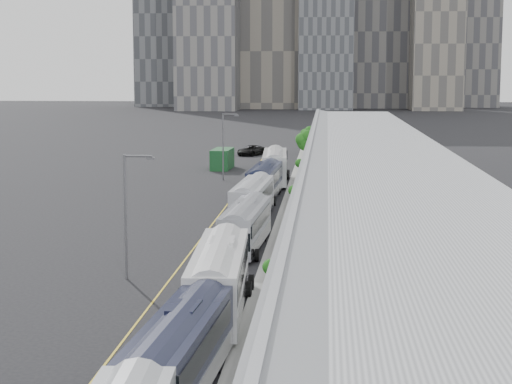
# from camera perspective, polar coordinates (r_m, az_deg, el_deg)

# --- Properties ---
(sidewalk) EXTENTS (10.00, 170.00, 0.12)m
(sidewalk) POSITION_cam_1_polar(r_m,az_deg,el_deg) (70.10, 5.03, -2.99)
(sidewalk) COLOR gray
(sidewalk) RESTS_ON ground
(lane_line) EXTENTS (0.12, 160.00, 0.02)m
(lane_line) POSITION_cam_1_polar(r_m,az_deg,el_deg) (70.82, -3.51, -2.91)
(lane_line) COLOR gold
(lane_line) RESTS_ON ground
(depot) EXTENTS (12.45, 160.40, 7.20)m
(depot) POSITION_cam_1_polar(r_m,az_deg,el_deg) (69.67, 8.35, -0.24)
(depot) COLOR gray
(depot) RESTS_ON ground
(bus_1) EXTENTS (3.20, 12.26, 3.55)m
(bus_1) POSITION_cam_1_polar(r_m,az_deg,el_deg) (35.90, -5.18, -11.27)
(bus_1) COLOR black
(bus_1) RESTS_ON ground
(bus_2) EXTENTS (3.38, 13.46, 3.90)m
(bus_2) POSITION_cam_1_polar(r_m,az_deg,el_deg) (47.84, -2.46, -6.16)
(bus_2) COLOR white
(bus_2) RESTS_ON ground
(bus_3) EXTENTS (3.05, 12.27, 3.56)m
(bus_3) POSITION_cam_1_polar(r_m,az_deg,el_deg) (65.06, -0.69, -2.52)
(bus_3) COLOR gray
(bus_3) RESTS_ON ground
(bus_4) EXTENTS (3.13, 12.76, 3.70)m
(bus_4) POSITION_cam_1_polar(r_m,az_deg,el_deg) (78.01, -0.23, -0.73)
(bus_4) COLOR silver
(bus_4) RESTS_ON ground
(bus_5) EXTENTS (3.12, 12.92, 3.75)m
(bus_5) POSITION_cam_1_polar(r_m,az_deg,el_deg) (91.03, 0.60, 0.52)
(bus_5) COLOR #171C34
(bus_5) RESTS_ON ground
(bus_6) EXTENTS (3.52, 14.13, 4.09)m
(bus_6) POSITION_cam_1_polar(r_m,az_deg,el_deg) (104.05, 1.26, 1.53)
(bus_6) COLOR silver
(bus_6) RESTS_ON ground
(tree_1) EXTENTS (1.08, 1.08, 3.84)m
(tree_1) POSITION_cam_1_polar(r_m,az_deg,el_deg) (43.98, 1.63, -5.38)
(tree_1) COLOR black
(tree_1) RESTS_ON ground
(tree_2) EXTENTS (1.17, 1.17, 3.64)m
(tree_2) POSITION_cam_1_polar(r_m,az_deg,el_deg) (74.24, 2.89, -0.09)
(tree_2) COLOR black
(tree_2) RESTS_ON ground
(tree_3) EXTENTS (1.28, 1.28, 4.14)m
(tree_3) POSITION_cam_1_polar(r_m,az_deg,el_deg) (92.63, 3.23, 1.78)
(tree_3) COLOR black
(tree_3) RESTS_ON ground
(tree_4) EXTENTS (2.49, 2.49, 5.26)m
(tree_4) POSITION_cam_1_polar(r_m,az_deg,el_deg) (121.74, 3.32, 3.51)
(tree_4) COLOR black
(tree_4) RESTS_ON ground
(tree_5) EXTENTS (2.50, 2.50, 4.50)m
(tree_5) POSITION_cam_1_polar(r_m,az_deg,el_deg) (143.08, 3.53, 3.86)
(tree_5) COLOR black
(tree_5) RESTS_ON ground
(street_lamp_near) EXTENTS (2.04, 0.22, 8.15)m
(street_lamp_near) POSITION_cam_1_polar(r_m,az_deg,el_deg) (55.63, -8.51, -1.00)
(street_lamp_near) COLOR #59595E
(street_lamp_near) RESTS_ON ground
(street_lamp_far) EXTENTS (2.04, 0.22, 8.38)m
(street_lamp_far) POSITION_cam_1_polar(r_m,az_deg,el_deg) (106.73, -2.10, 3.38)
(street_lamp_far) COLOR #59595E
(street_lamp_far) RESTS_ON ground
(shipping_container) EXTENTS (2.73, 6.68, 2.82)m
(shipping_container) POSITION_cam_1_polar(r_m,az_deg,el_deg) (120.00, -2.27, 2.22)
(shipping_container) COLOR #14411E
(shipping_container) RESTS_ON ground
(suv) EXTENTS (5.00, 6.56, 1.66)m
(suv) POSITION_cam_1_polar(r_m,az_deg,el_deg) (140.01, -0.32, 2.80)
(suv) COLOR black
(suv) RESTS_ON ground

